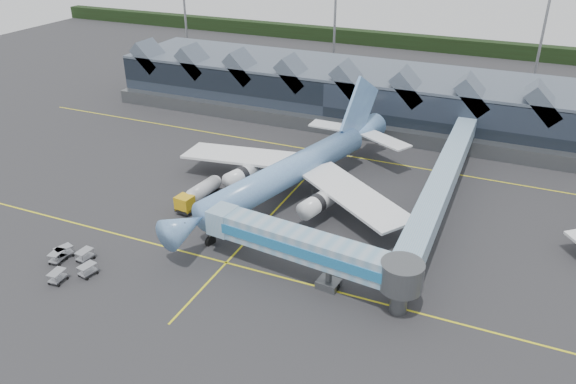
% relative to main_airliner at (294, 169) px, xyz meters
% --- Properties ---
extents(ground, '(260.00, 260.00, 0.00)m').
position_rel_main_airliner_xyz_m(ground, '(-0.71, -10.99, -4.31)').
color(ground, '#2B2B2E').
rests_on(ground, ground).
extents(taxi_stripes, '(120.00, 60.00, 0.01)m').
position_rel_main_airliner_xyz_m(taxi_stripes, '(-0.71, -0.99, -4.30)').
color(taxi_stripes, yellow).
rests_on(taxi_stripes, ground).
extents(tree_line_far, '(260.00, 4.00, 4.00)m').
position_rel_main_airliner_xyz_m(tree_line_far, '(-0.71, 99.01, -2.31)').
color(tree_line_far, black).
rests_on(tree_line_far, ground).
extents(terminal, '(90.00, 22.25, 12.52)m').
position_rel_main_airliner_xyz_m(terminal, '(-5.77, 36.36, 0.57)').
color(terminal, black).
rests_on(terminal, ground).
extents(light_masts, '(132.40, 42.56, 22.45)m').
position_rel_main_airliner_xyz_m(light_masts, '(20.29, 51.81, 8.18)').
color(light_masts, gray).
rests_on(light_masts, ground).
extents(main_airliner, '(38.24, 44.90, 14.66)m').
position_rel_main_airliner_xyz_m(main_airliner, '(0.00, 0.00, 0.00)').
color(main_airliner, '#5E81BE').
rests_on(main_airliner, ground).
extents(jet_bridge, '(25.98, 6.55, 6.16)m').
position_rel_main_airliner_xyz_m(jet_bridge, '(11.01, -18.50, 0.02)').
color(jet_bridge, '#73A0C0').
rests_on(jet_bridge, ground).
extents(fuel_truck, '(3.32, 8.94, 2.97)m').
position_rel_main_airliner_xyz_m(fuel_truck, '(-11.29, -7.47, -2.64)').
color(fuel_truck, black).
rests_on(fuel_truck, ground).
extents(baggage_carts, '(6.99, 6.69, 1.39)m').
position_rel_main_airliner_xyz_m(baggage_carts, '(-17.02, -27.08, -3.53)').
color(baggage_carts, '#9B9DA4').
rests_on(baggage_carts, ground).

